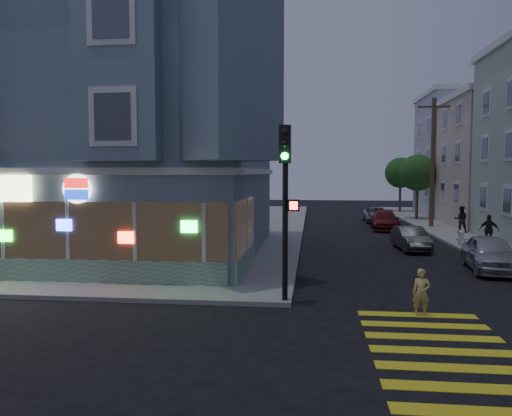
% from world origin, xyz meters
% --- Properties ---
extents(ground, '(120.00, 120.00, 0.00)m').
position_xyz_m(ground, '(0.00, 0.00, 0.00)').
color(ground, black).
rests_on(ground, ground).
extents(sidewalk_nw, '(33.00, 42.00, 0.15)m').
position_xyz_m(sidewalk_nw, '(-13.50, 23.00, 0.07)').
color(sidewalk_nw, gray).
rests_on(sidewalk_nw, ground).
extents(corner_building, '(14.60, 14.60, 11.40)m').
position_xyz_m(corner_building, '(-6.00, 10.98, 5.82)').
color(corner_building, slate).
rests_on(corner_building, sidewalk_nw).
extents(row_house_d, '(12.00, 8.60, 10.50)m').
position_xyz_m(row_house_d, '(19.50, 34.00, 5.40)').
color(row_house_d, '#AAA7B8').
rests_on(row_house_d, sidewalk_ne).
extents(utility_pole, '(2.20, 0.30, 9.00)m').
position_xyz_m(utility_pole, '(12.00, 24.00, 4.80)').
color(utility_pole, '#4C3826').
rests_on(utility_pole, sidewalk_ne).
extents(street_tree_near, '(3.00, 3.00, 5.30)m').
position_xyz_m(street_tree_near, '(12.20, 30.00, 3.94)').
color(street_tree_near, '#4C3826').
rests_on(street_tree_near, sidewalk_ne).
extents(street_tree_far, '(3.00, 3.00, 5.30)m').
position_xyz_m(street_tree_far, '(12.20, 38.00, 3.94)').
color(street_tree_far, '#4C3826').
rests_on(street_tree_far, sidewalk_ne).
extents(running_child, '(0.52, 0.38, 1.32)m').
position_xyz_m(running_child, '(6.59, 1.56, 0.66)').
color(running_child, '#DAC56F').
rests_on(running_child, ground).
extents(pedestrian_a, '(0.92, 0.78, 1.69)m').
position_xyz_m(pedestrian_a, '(13.00, 20.41, 0.99)').
color(pedestrian_a, black).
rests_on(pedestrian_a, sidewalk_ne).
extents(pedestrian_b, '(1.03, 0.73, 1.63)m').
position_xyz_m(pedestrian_b, '(12.76, 14.62, 0.96)').
color(pedestrian_b, black).
rests_on(pedestrian_b, sidewalk_ne).
extents(parked_car_a, '(2.12, 4.37, 1.44)m').
position_xyz_m(parked_car_a, '(10.70, 8.36, 0.72)').
color(parked_car_a, '#B3B6BC').
rests_on(parked_car_a, ground).
extents(parked_car_b, '(1.53, 3.72, 1.20)m').
position_xyz_m(parked_car_b, '(8.60, 13.56, 0.60)').
color(parked_car_b, '#323536').
rests_on(parked_car_b, ground).
extents(parked_car_c, '(2.01, 4.53, 1.29)m').
position_xyz_m(parked_car_c, '(8.61, 22.82, 0.65)').
color(parked_car_c, '#5E1715').
rests_on(parked_car_c, ground).
extents(parked_car_d, '(2.06, 4.35, 1.20)m').
position_xyz_m(parked_car_d, '(8.74, 28.08, 0.60)').
color(parked_car_d, gray).
rests_on(parked_car_d, ground).
extents(traffic_signal, '(0.60, 0.58, 5.19)m').
position_xyz_m(traffic_signal, '(2.82, 2.17, 3.66)').
color(traffic_signal, black).
rests_on(traffic_signal, sidewalk_nw).
extents(fire_hydrant, '(0.48, 0.28, 0.83)m').
position_xyz_m(fire_hydrant, '(11.30, 14.40, 0.59)').
color(fire_hydrant, silver).
rests_on(fire_hydrant, sidewalk_ne).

